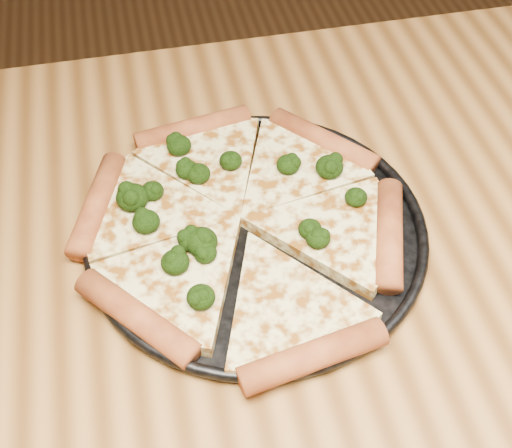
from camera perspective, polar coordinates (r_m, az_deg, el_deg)
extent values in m
cube|color=#99652F|center=(0.62, 9.11, -9.38)|extent=(1.20, 0.90, 0.04)
cylinder|color=black|center=(0.65, 0.00, -0.75)|extent=(0.32, 0.32, 0.01)
torus|color=black|center=(0.65, 0.00, -0.35)|extent=(0.33, 0.33, 0.01)
cylinder|color=#B0592C|center=(0.73, 5.66, 7.00)|extent=(0.10, 0.11, 0.03)
cylinder|color=#B0592C|center=(0.74, -5.33, 7.97)|extent=(0.13, 0.05, 0.03)
cylinder|color=#B0592C|center=(0.68, -13.20, 1.62)|extent=(0.07, 0.13, 0.03)
cylinder|color=#B0592C|center=(0.59, -10.01, -7.72)|extent=(0.10, 0.11, 0.03)
cylinder|color=#B0592C|center=(0.56, 4.83, -11.00)|extent=(0.13, 0.05, 0.03)
cylinder|color=#B0592C|center=(0.65, 11.15, -0.82)|extent=(0.07, 0.13, 0.03)
ellipsoid|color=black|center=(0.67, -8.72, 2.77)|extent=(0.02, 0.02, 0.02)
ellipsoid|color=black|center=(0.63, 4.56, -0.41)|extent=(0.02, 0.02, 0.02)
ellipsoid|color=black|center=(0.66, 8.42, 2.26)|extent=(0.02, 0.02, 0.02)
ellipsoid|color=black|center=(0.71, -6.50, 6.60)|extent=(0.03, 0.03, 0.02)
ellipsoid|color=black|center=(0.69, 2.73, 5.03)|extent=(0.02, 0.02, 0.02)
ellipsoid|color=black|center=(0.61, -6.82, -3.21)|extent=(0.03, 0.03, 0.02)
ellipsoid|color=black|center=(0.58, -4.66, -6.15)|extent=(0.02, 0.02, 0.02)
ellipsoid|color=black|center=(0.66, -10.37, 2.21)|extent=(0.03, 0.03, 0.02)
ellipsoid|color=black|center=(0.68, -4.88, 4.26)|extent=(0.02, 0.02, 0.02)
ellipsoid|color=black|center=(0.61, -4.29, -2.45)|extent=(0.02, 0.02, 0.02)
ellipsoid|color=black|center=(0.69, -2.15, 5.35)|extent=(0.02, 0.02, 0.02)
ellipsoid|color=black|center=(0.69, 6.20, 4.80)|extent=(0.03, 0.03, 0.02)
ellipsoid|color=black|center=(0.62, -4.63, -1.47)|extent=(0.03, 0.03, 0.02)
ellipsoid|color=black|center=(0.62, 5.24, -1.17)|extent=(0.02, 0.02, 0.02)
ellipsoid|color=black|center=(0.62, -5.43, -1.30)|extent=(0.03, 0.03, 0.02)
ellipsoid|color=black|center=(0.68, -5.85, 4.60)|extent=(0.02, 0.02, 0.02)
ellipsoid|color=black|center=(0.64, -9.24, 0.20)|extent=(0.03, 0.03, 0.02)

